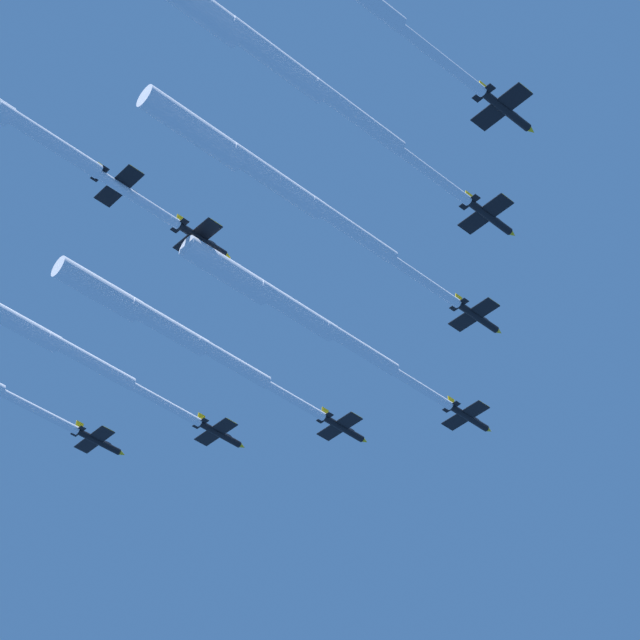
{
  "coord_description": "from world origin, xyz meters",
  "views": [
    {
      "loc": [
        -91.13,
        -102.49,
        26.52
      ],
      "look_at": [
        0.0,
        0.0,
        161.37
      ],
      "focal_mm": 71.24,
      "sensor_mm": 36.0,
      "label": 1
    }
  ],
  "objects_px": {
    "jet_starboard_inner": "(273,180)",
    "jet_port_inner": "(166,327)",
    "jet_port_mid": "(10,320)",
    "jet_starboard_mid": "(274,59)",
    "jet_lead": "(294,311)"
  },
  "relations": [
    {
      "from": "jet_starboard_inner",
      "to": "jet_port_inner",
      "type": "bearing_deg",
      "value": 81.23
    },
    {
      "from": "jet_starboard_inner",
      "to": "jet_lead",
      "type": "bearing_deg",
      "value": 41.84
    },
    {
      "from": "jet_starboard_inner",
      "to": "jet_starboard_mid",
      "type": "bearing_deg",
      "value": -129.79
    },
    {
      "from": "jet_port_inner",
      "to": "jet_starboard_inner",
      "type": "height_order",
      "value": "jet_starboard_inner"
    },
    {
      "from": "jet_port_inner",
      "to": "jet_starboard_mid",
      "type": "xyz_separation_m",
      "value": [
        -17.5,
        -45.86,
        2.63
      ]
    },
    {
      "from": "jet_lead",
      "to": "jet_port_mid",
      "type": "height_order",
      "value": "jet_port_mid"
    },
    {
      "from": "jet_port_mid",
      "to": "jet_port_inner",
      "type": "bearing_deg",
      "value": -39.6
    },
    {
      "from": "jet_port_mid",
      "to": "jet_starboard_mid",
      "type": "bearing_deg",
      "value": -89.38
    },
    {
      "from": "jet_port_inner",
      "to": "jet_lead",
      "type": "bearing_deg",
      "value": -51.01
    },
    {
      "from": "jet_lead",
      "to": "jet_starboard_inner",
      "type": "relative_size",
      "value": 0.93
    },
    {
      "from": "jet_lead",
      "to": "jet_port_mid",
      "type": "distance_m",
      "value": 42.97
    },
    {
      "from": "jet_lead",
      "to": "jet_port_mid",
      "type": "bearing_deg",
      "value": 135.22
    },
    {
      "from": "jet_lead",
      "to": "jet_starboard_mid",
      "type": "xyz_separation_m",
      "value": [
        -29.83,
        -30.62,
        2.28
      ]
    },
    {
      "from": "jet_lead",
      "to": "jet_port_inner",
      "type": "xyz_separation_m",
      "value": [
        -12.33,
        15.24,
        -0.35
      ]
    },
    {
      "from": "jet_lead",
      "to": "jet_port_inner",
      "type": "bearing_deg",
      "value": 128.99
    }
  ]
}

